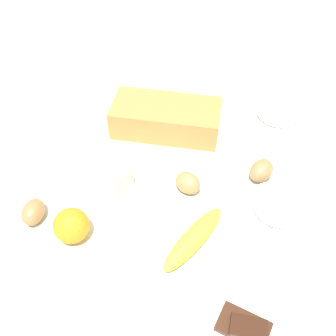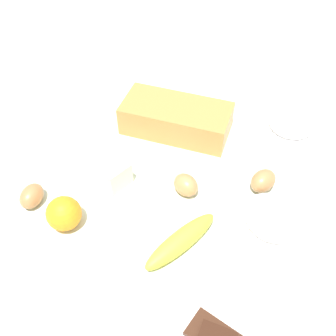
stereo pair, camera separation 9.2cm
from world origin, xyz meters
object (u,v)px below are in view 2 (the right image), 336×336
Objects in this scene: orange_fruit at (64,213)px; egg_loose at (32,196)px; butter_block at (110,171)px; egg_near_butter at (263,181)px; banana at (181,241)px; egg_beside_bowl at (186,185)px; flour_bowl at (273,223)px; loaf_pan at (176,118)px; sugar_bowl at (290,129)px.

orange_fruit is 0.10m from egg_loose.
butter_block is 1.33× the size of egg_near_butter.
banana is 2.81× the size of egg_near_butter.
egg_near_butter is at bearing 34.98° from egg_beside_bowl.
flour_bowl is 0.19m from banana.
banana is at bearing -70.75° from loaf_pan.
orange_fruit is at bearing -121.72° from sugar_bowl.
loaf_pan reaches higher than butter_block.
egg_near_butter is at bearing 70.35° from banana.
orange_fruit is (-0.39, -0.21, 0.00)m from flour_bowl.
sugar_bowl is 0.60m from orange_fruit.
egg_near_butter is (0.28, -0.07, -0.02)m from loaf_pan.
egg_beside_bowl is at bearing -115.02° from sugar_bowl.
butter_block is at bearing -113.17° from loaf_pan.
egg_loose is (-0.11, -0.15, -0.01)m from butter_block.
egg_near_butter is at bearing -27.39° from loaf_pan.
egg_loose is at bearing -126.12° from butter_block.
loaf_pan is 0.36m from banana.
egg_beside_bowl is (-0.15, -0.10, -0.00)m from egg_near_butter.
egg_loose is at bearing -143.71° from egg_beside_bowl.
egg_beside_bowl is at bearing -145.02° from egg_near_butter.
flour_bowl is 0.53m from egg_loose.
orange_fruit is at bearing -151.82° from flour_bowl.
loaf_pan reaches higher than egg_loose.
egg_beside_bowl is at bearing 115.41° from banana.
egg_beside_bowl is (-0.06, 0.13, 0.00)m from banana.
egg_near_butter reaches higher than egg_loose.
egg_beside_bowl reaches higher than banana.
egg_beside_bowl is at bearing 50.21° from orange_fruit.
butter_block is 1.43× the size of egg_beside_bowl.
flour_bowl is 0.39m from butter_block.
flour_bowl reaches higher than butter_block.
sugar_bowl is 0.33m from egg_beside_bowl.
banana is at bearing 18.32° from orange_fruit.
flour_bowl is 0.12m from egg_near_butter.
loaf_pan reaches higher than orange_fruit.
loaf_pan is 2.00× the size of flour_bowl.
loaf_pan reaches higher than banana.
egg_near_butter and egg_beside_bowl have the same top height.
egg_loose is (-0.28, -0.21, -0.00)m from egg_beside_bowl.
loaf_pan is 0.24m from butter_block.
egg_loose is (-0.34, -0.07, 0.00)m from banana.
loaf_pan is 4.47× the size of egg_near_butter.
sugar_bowl is 0.77× the size of banana.
orange_fruit is 0.45m from egg_near_butter.
egg_loose is at bearing -144.15° from egg_near_butter.
banana is 2.53× the size of orange_fruit.
egg_near_butter is 1.03× the size of egg_loose.
loaf_pan reaches higher than egg_near_butter.
sugar_bowl reaches higher than butter_block.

